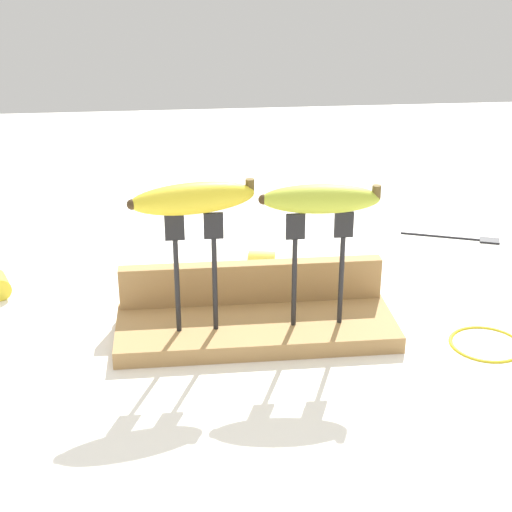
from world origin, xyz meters
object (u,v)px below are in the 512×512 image
Objects in this scene: banana_raised_left at (193,198)px; wire_coil at (486,343)px; fork_stand_left at (195,262)px; banana_chunk_far at (261,261)px; fork_fallen_near at (463,237)px; fork_stand_right at (319,258)px; banana_raised_right at (321,199)px.

banana_raised_left is 0.46m from wire_coil.
fork_stand_left is 3.34× the size of banana_chunk_far.
fork_fallen_near is 0.41m from banana_chunk_far.
banana_raised_left reaches higher than banana_chunk_far.
fork_stand_right is 0.97× the size of banana_raised_left.
banana_raised_left is 0.34m from banana_chunk_far.
banana_raised_left is 0.65m from fork_fallen_near.
fork_stand_right is 0.27m from banana_chunk_far.
fork_stand_right reaches higher than fork_fallen_near.
fork_stand_left is at bearing -146.10° from fork_fallen_near.
banana_chunk_far is (-0.40, -0.10, 0.01)m from fork_fallen_near.
wire_coil is at bearing -6.16° from banana_raised_left.
fork_fallen_near is at bearing 45.01° from fork_stand_right.
banana_raised_left is (-0.00, -0.00, 0.09)m from fork_stand_left.
banana_raised_left is (-0.17, -0.00, 0.09)m from fork_stand_right.
banana_raised_left is 0.17m from banana_raised_right.
fork_stand_right is 0.94× the size of fork_fallen_near.
banana_raised_left reaches higher than fork_fallen_near.
fork_stand_left is 1.65× the size of wire_coil.
banana_raised_right is (-0.00, 0.00, 0.09)m from fork_stand_right.
banana_raised_left is at bearing -179.99° from banana_raised_right.
banana_chunk_far is (0.12, 0.24, -0.11)m from fork_stand_left.
banana_raised_right reaches higher than fork_stand_right.
banana_raised_right is 3.18× the size of banana_chunk_far.
fork_stand_right is at bearing -4.37° from banana_raised_right.
fork_stand_left is 0.17m from fork_stand_right.
fork_stand_left is at bearing -115.74° from banana_chunk_far.
banana_raised_right is at bearing 0.01° from banana_raised_left.
fork_fallen_near is 1.70× the size of wire_coil.
banana_chunk_far reaches higher than wire_coil.
fork_stand_right is at bearing 169.52° from wire_coil.
fork_stand_right is 1.60× the size of wire_coil.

